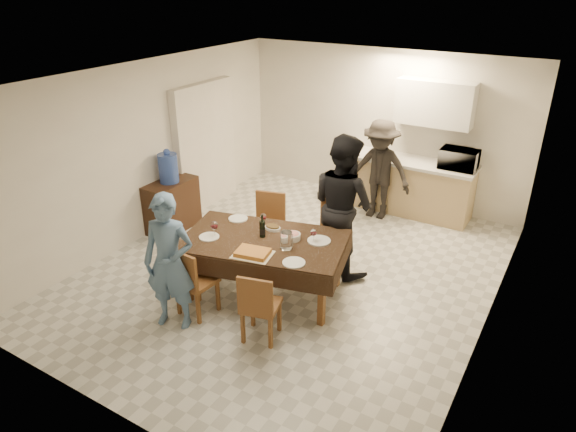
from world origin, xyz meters
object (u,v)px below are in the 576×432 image
water_pitcher (286,240)px  person_kitchen (379,170)px  person_far (343,205)px  water_jug (168,168)px  person_near (169,263)px  savoury_tart (253,253)px  console (172,205)px  microwave (459,159)px  wine_bottle (262,226)px  dining_table (264,242)px

water_pitcher → person_kitchen: size_ratio=0.13×
person_far → water_jug: bearing=27.6°
water_pitcher → person_near: person_near is taller
person_far → person_kitchen: (-0.20, 1.81, -0.13)m
savoury_tart → person_kitchen: (0.25, 3.24, 0.03)m
console → person_kitchen: person_kitchen is taller
microwave → person_far: 2.44m
wine_bottle → person_kitchen: (0.40, 2.81, -0.09)m
person_kitchen → dining_table: bearing=-96.9°
savoury_tart → person_far: person_far is taller
person_far → wine_bottle: bearing=81.0°
water_jug → wine_bottle: 2.30m
water_pitcher → wine_bottle: bearing=166.0°
water_jug → person_near: person_near is taller
water_pitcher → person_far: size_ratio=0.11×
person_far → water_pitcher: bearing=101.7°
person_near → person_kitchen: 4.01m
wine_bottle → microwave: 3.60m
savoury_tart → wine_bottle: bearing=109.2°
person_near → person_far: bearing=42.7°
console → water_pitcher: size_ratio=4.03×
dining_table → console: size_ratio=2.54×
console → person_far: bearing=5.6°
water_jug → person_kitchen: bearing=38.9°
console → person_far: 2.85m
person_far → console: bearing=27.6°
wine_bottle → savoury_tart: size_ratio=0.67×
wine_bottle → person_near: person_near is taller
water_jug → microwave: bearing=34.4°
wine_bottle → person_far: (0.60, 1.00, 0.04)m
water_pitcher → savoury_tart: water_pitcher is taller
water_pitcher → person_near: 1.35m
water_jug → water_pitcher: 2.72m
water_pitcher → person_near: (-0.90, -1.00, -0.07)m
console → wine_bottle: wine_bottle is taller
person_near → person_kitchen: person_kitchen is taller
console → microwave: bearing=34.4°
console → microwave: size_ratio=1.51×
water_jug → water_pitcher: bearing=-17.7°
microwave → dining_table: bearing=66.1°
dining_table → water_jug: water_jug is taller
console → wine_bottle: (2.18, -0.73, 0.52)m
savoury_tart → person_near: size_ratio=0.27×
console → wine_bottle: bearing=-18.4°
water_jug → person_far: size_ratio=0.23×
wine_bottle → water_jug: bearing=161.6°
water_pitcher → savoury_tart: bearing=-127.1°
console → wine_bottle: 2.36m
person_kitchen → console: bearing=-141.1°
console → person_far: size_ratio=0.45×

